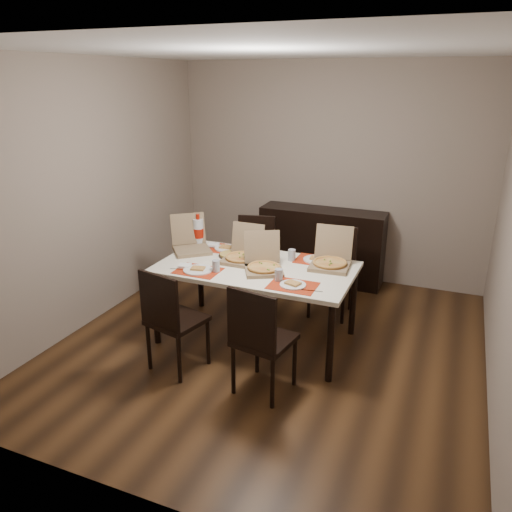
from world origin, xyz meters
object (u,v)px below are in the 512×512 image
(pizza_box_center, at_px, (263,265))
(soda_bottle, at_px, (198,232))
(dining_table, at_px, (256,273))
(chair_near_right, at_px, (260,337))
(chair_far_right, at_px, (333,267))
(chair_near_left, at_px, (171,317))
(sideboard, at_px, (321,245))
(chair_far_left, at_px, (255,254))
(dip_bowl, at_px, (267,259))

(pizza_box_center, bearing_deg, soda_bottle, 154.94)
(soda_bottle, bearing_deg, dining_table, -23.21)
(pizza_box_center, bearing_deg, chair_near_right, -70.41)
(pizza_box_center, bearing_deg, chair_far_right, 66.23)
(chair_near_left, distance_m, soda_bottle, 1.24)
(chair_near_right, bearing_deg, chair_far_right, 84.81)
(sideboard, distance_m, chair_near_right, 2.53)
(sideboard, distance_m, chair_far_right, 0.89)
(chair_near_right, relative_size, chair_far_left, 1.00)
(chair_near_left, xyz_separation_m, chair_near_right, (0.82, -0.03, 0.00))
(chair_far_right, bearing_deg, chair_near_left, -120.20)
(sideboard, height_order, soda_bottle, soda_bottle)
(chair_near_right, height_order, pizza_box_center, pizza_box_center)
(dining_table, xyz_separation_m, pizza_box_center, (0.11, -0.08, 0.12))
(pizza_box_center, bearing_deg, dip_bowl, 103.72)
(chair_near_left, height_order, chair_near_right, same)
(dining_table, relative_size, chair_near_left, 1.94)
(dip_bowl, xyz_separation_m, soda_bottle, (-0.83, 0.16, 0.13))
(chair_far_right, relative_size, pizza_box_center, 1.95)
(chair_near_left, xyz_separation_m, chair_far_left, (0.05, 1.72, 0.00))
(chair_far_left, xyz_separation_m, dip_bowl, (0.44, -0.75, 0.25))
(sideboard, distance_m, pizza_box_center, 1.81)
(sideboard, distance_m, chair_near_left, 2.56)
(pizza_box_center, xyz_separation_m, dip_bowl, (-0.06, 0.25, -0.04))
(chair_near_left, bearing_deg, chair_far_right, 59.80)
(chair_near_left, height_order, chair_far_left, same)
(soda_bottle, bearing_deg, pizza_box_center, -25.06)
(dip_bowl, relative_size, soda_bottle, 0.36)
(chair_far_left, height_order, chair_far_right, same)
(chair_far_left, bearing_deg, dining_table, -66.74)
(dining_table, relative_size, chair_far_right, 1.94)
(chair_near_left, bearing_deg, chair_far_left, 88.35)
(dip_bowl, bearing_deg, chair_far_left, 120.44)
(chair_near_right, xyz_separation_m, soda_bottle, (-1.15, 1.16, 0.38))
(sideboard, height_order, chair_far_left, chair_far_left)
(dining_table, xyz_separation_m, chair_far_left, (-0.40, 0.92, -0.17))
(chair_far_right, height_order, pizza_box_center, pizza_box_center)
(dining_table, bearing_deg, soda_bottle, 156.79)
(chair_far_left, distance_m, pizza_box_center, 1.16)
(chair_near_left, relative_size, chair_far_right, 1.00)
(dining_table, bearing_deg, pizza_box_center, -36.98)
(chair_near_right, height_order, chair_far_right, same)
(sideboard, xyz_separation_m, chair_near_left, (-0.62, -2.49, 0.06))
(sideboard, height_order, dining_table, sideboard)
(chair_near_left, height_order, pizza_box_center, pizza_box_center)
(sideboard, xyz_separation_m, chair_far_left, (-0.57, -0.77, 0.06))
(chair_near_left, height_order, dip_bowl, chair_near_left)
(sideboard, bearing_deg, chair_far_left, -126.39)
(dining_table, xyz_separation_m, chair_far_right, (0.53, 0.87, -0.17))
(chair_near_left, relative_size, soda_bottle, 2.77)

